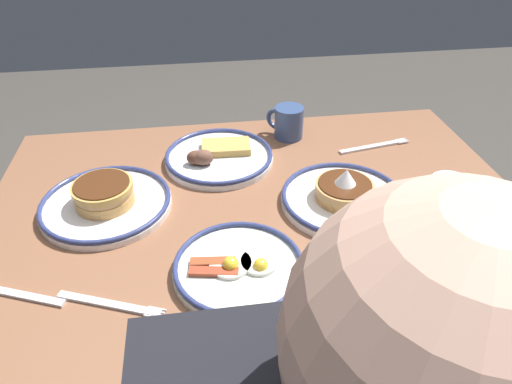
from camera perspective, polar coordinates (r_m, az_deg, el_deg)
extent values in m
cube|color=brown|center=(1.01, 0.40, -2.80)|extent=(1.17, 0.81, 0.04)
cylinder|color=brown|center=(1.60, 16.28, -4.72)|extent=(0.06, 0.06, 0.70)
cylinder|color=brown|center=(1.53, -20.27, -8.06)|extent=(0.06, 0.06, 0.70)
cylinder|color=white|center=(1.02, 10.73, -1.06)|extent=(0.27, 0.27, 0.01)
torus|color=navy|center=(1.01, 10.81, -0.51)|extent=(0.27, 0.27, 0.01)
cylinder|color=#DA9148|center=(1.01, 10.81, -0.47)|extent=(0.12, 0.12, 0.01)
cylinder|color=#D89C51|center=(1.00, 10.89, 0.09)|extent=(0.12, 0.12, 0.01)
cylinder|color=tan|center=(1.00, 10.96, 0.65)|extent=(0.13, 0.13, 0.01)
cylinder|color=#4C2814|center=(0.99, 11.01, 1.00)|extent=(0.11, 0.11, 0.00)
cone|color=white|center=(0.98, 11.13, 1.89)|extent=(0.05, 0.05, 0.03)
cylinder|color=white|center=(1.15, -4.59, 4.16)|extent=(0.27, 0.27, 0.01)
torus|color=navy|center=(1.14, -4.62, 4.68)|extent=(0.27, 0.27, 0.01)
cube|color=tan|center=(1.17, -3.74, 5.59)|extent=(0.12, 0.08, 0.02)
ellipsoid|color=brown|center=(1.11, -6.49, 4.19)|extent=(0.04, 0.03, 0.03)
ellipsoid|color=brown|center=(1.11, -7.44, 4.27)|extent=(0.05, 0.04, 0.04)
ellipsoid|color=brown|center=(1.11, -6.57, 4.28)|extent=(0.05, 0.04, 0.04)
cylinder|color=white|center=(1.04, -18.07, -1.61)|extent=(0.28, 0.28, 0.01)
torus|color=navy|center=(1.03, -18.19, -1.08)|extent=(0.28, 0.28, 0.01)
cylinder|color=tan|center=(1.03, -18.20, -1.03)|extent=(0.12, 0.12, 0.01)
cylinder|color=tan|center=(1.02, -18.32, -0.49)|extent=(0.12, 0.12, 0.01)
cylinder|color=tan|center=(1.02, -18.44, 0.06)|extent=(0.12, 0.12, 0.01)
cylinder|color=tan|center=(1.01, -18.57, 0.61)|extent=(0.13, 0.13, 0.01)
cylinder|color=#4C2814|center=(1.01, -18.65, 0.96)|extent=(0.11, 0.11, 0.00)
cylinder|color=white|center=(0.84, -2.15, -9.53)|extent=(0.24, 0.24, 0.01)
torus|color=navy|center=(0.83, -2.17, -8.95)|extent=(0.24, 0.24, 0.01)
cylinder|color=white|center=(0.84, 0.45, -8.68)|extent=(0.07, 0.07, 0.01)
sphere|color=yellow|center=(0.83, 0.60, -9.08)|extent=(0.03, 0.03, 0.03)
cylinder|color=white|center=(0.84, -3.19, -8.88)|extent=(0.08, 0.08, 0.01)
sphere|color=yellow|center=(0.83, -3.15, -8.94)|extent=(0.03, 0.03, 0.03)
cube|color=brown|center=(0.84, -5.38, -8.64)|extent=(0.08, 0.03, 0.01)
cube|color=#963A23|center=(0.82, -5.26, -9.84)|extent=(0.09, 0.04, 0.01)
cylinder|color=#334772|center=(1.24, 4.11, 8.61)|extent=(0.08, 0.08, 0.09)
torus|color=#334772|center=(1.26, 2.54, 9.02)|extent=(0.05, 0.05, 0.06)
cylinder|color=brown|center=(1.23, 4.16, 9.75)|extent=(0.07, 0.07, 0.01)
cylinder|color=silver|center=(0.96, 22.40, -1.81)|extent=(0.08, 0.08, 0.12)
cylinder|color=black|center=(0.97, 22.16, -2.67)|extent=(0.07, 0.07, 0.08)
cube|color=black|center=(1.12, 22.73, 0.20)|extent=(0.15, 0.10, 0.01)
cube|color=white|center=(0.82, 15.13, -13.39)|extent=(0.17, 0.16, 0.00)
cube|color=silver|center=(1.25, 14.35, 5.51)|extent=(0.19, 0.05, 0.01)
cube|color=silver|center=(1.29, 17.89, 5.89)|extent=(0.03, 0.01, 0.00)
cube|color=silver|center=(1.29, 17.75, 6.01)|extent=(0.03, 0.01, 0.00)
cube|color=silver|center=(1.29, 17.60, 6.14)|extent=(0.03, 0.01, 0.00)
cube|color=silver|center=(1.30, 17.46, 6.27)|extent=(0.03, 0.01, 0.00)
cube|color=silver|center=(0.83, -17.83, -13.10)|extent=(0.18, 0.08, 0.01)
cube|color=silver|center=(0.79, -12.68, -14.91)|extent=(0.03, 0.01, 0.00)
cube|color=silver|center=(0.80, -12.50, -14.59)|extent=(0.03, 0.01, 0.00)
cube|color=silver|center=(0.80, -12.32, -14.28)|extent=(0.03, 0.01, 0.00)
cube|color=silver|center=(0.80, -12.15, -13.97)|extent=(0.03, 0.01, 0.00)
cube|color=silver|center=(0.91, -27.99, -11.06)|extent=(0.19, 0.09, 0.01)
cube|color=silver|center=(0.93, 25.51, -9.08)|extent=(0.18, 0.06, 0.01)
sphere|color=tan|center=(0.27, 22.59, -16.95)|extent=(0.18, 0.18, 0.18)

